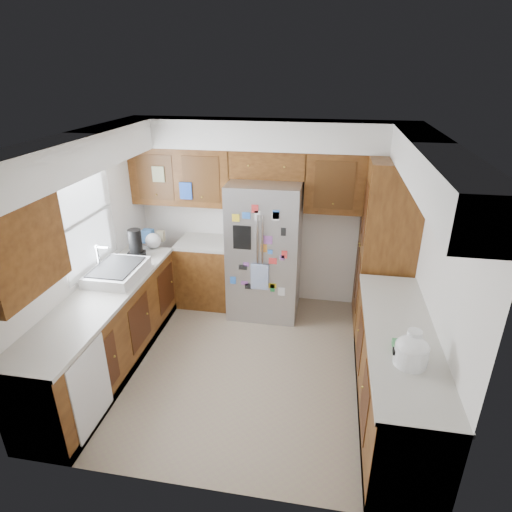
# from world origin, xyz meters

# --- Properties ---
(floor) EXTENTS (3.60, 3.60, 0.00)m
(floor) POSITION_xyz_m (0.00, 0.00, 0.00)
(floor) COLOR gray
(floor) RESTS_ON ground
(room_shell) EXTENTS (3.64, 3.24, 2.52)m
(room_shell) POSITION_xyz_m (-0.11, 0.36, 1.82)
(room_shell) COLOR white
(room_shell) RESTS_ON ground
(left_counter_run) EXTENTS (1.36, 3.20, 0.92)m
(left_counter_run) POSITION_xyz_m (-1.36, 0.03, 0.43)
(left_counter_run) COLOR #45230D
(left_counter_run) RESTS_ON ground
(right_counter_run) EXTENTS (0.63, 2.25, 0.92)m
(right_counter_run) POSITION_xyz_m (1.50, -0.47, 0.42)
(right_counter_run) COLOR #45230D
(right_counter_run) RESTS_ON ground
(pantry) EXTENTS (0.60, 0.90, 2.15)m
(pantry) POSITION_xyz_m (1.50, 1.15, 1.07)
(pantry) COLOR #45230D
(pantry) RESTS_ON ground
(fridge) EXTENTS (0.90, 0.79, 1.80)m
(fridge) POSITION_xyz_m (-0.00, 1.20, 0.90)
(fridge) COLOR #95969A
(fridge) RESTS_ON ground
(bridge_cabinet) EXTENTS (0.96, 0.34, 0.35)m
(bridge_cabinet) POSITION_xyz_m (0.00, 1.43, 1.98)
(bridge_cabinet) COLOR #45230D
(bridge_cabinet) RESTS_ON fridge
(fridge_top_items) EXTENTS (0.91, 0.32, 0.26)m
(fridge_top_items) POSITION_xyz_m (0.05, 1.40, 2.27)
(fridge_top_items) COLOR #2544B4
(fridge_top_items) RESTS_ON bridge_cabinet
(sink_assembly) EXTENTS (0.52, 0.70, 0.37)m
(sink_assembly) POSITION_xyz_m (-1.50, 0.10, 0.99)
(sink_assembly) COLOR white
(sink_assembly) RESTS_ON left_counter_run
(left_counter_clutter) EXTENTS (0.32, 0.89, 0.38)m
(left_counter_clutter) POSITION_xyz_m (-1.49, 0.81, 1.05)
(left_counter_clutter) COLOR black
(left_counter_clutter) RESTS_ON left_counter_run
(rice_cooker) EXTENTS (0.27, 0.26, 0.23)m
(rice_cooker) POSITION_xyz_m (1.50, -0.92, 1.04)
(rice_cooker) COLOR white
(rice_cooker) RESTS_ON right_counter_run
(paper_towel) EXTENTS (0.12, 0.12, 0.26)m
(paper_towel) POSITION_xyz_m (1.52, -0.85, 1.05)
(paper_towel) COLOR white
(paper_towel) RESTS_ON right_counter_run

